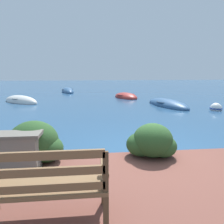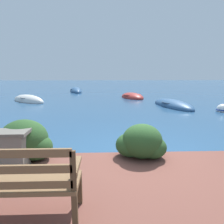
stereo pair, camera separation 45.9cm
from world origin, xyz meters
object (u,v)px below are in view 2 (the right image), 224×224
park_bench (17,181)px  rowboat_far (132,97)px  rowboat_nearest (173,105)px  rowboat_mid (29,101)px  mooring_buoy (223,110)px  rowboat_outer (76,91)px

park_bench → rowboat_far: (2.99, 12.40, -0.64)m
rowboat_nearest → rowboat_mid: rowboat_mid is taller
park_bench → rowboat_mid: bearing=111.1°
park_bench → rowboat_mid: park_bench is taller
park_bench → rowboat_far: park_bench is taller
rowboat_mid → mooring_buoy: 11.18m
park_bench → rowboat_far: size_ratio=0.53×
rowboat_nearest → rowboat_mid: bearing=-118.7°
rowboat_mid → rowboat_outer: size_ratio=0.87×
rowboat_nearest → rowboat_outer: rowboat_outer is taller
rowboat_nearest → mooring_buoy: 2.45m
park_bench → rowboat_outer: bearing=97.1°
rowboat_nearest → rowboat_mid: (-8.68, 2.05, 0.01)m
rowboat_nearest → park_bench: bearing=-44.0°
mooring_buoy → rowboat_outer: bearing=131.0°
rowboat_far → park_bench: bearing=145.2°
rowboat_far → rowboat_outer: rowboat_outer is taller
park_bench → rowboat_outer: (-1.77, 16.95, -0.64)m
rowboat_outer → mooring_buoy: (8.46, -9.74, 0.03)m
rowboat_outer → mooring_buoy: 12.90m
park_bench → rowboat_nearest: park_bench is taller
rowboat_mid → rowboat_outer: rowboat_mid is taller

